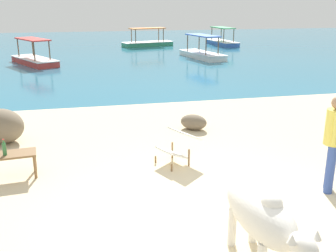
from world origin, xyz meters
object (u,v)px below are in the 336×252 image
(cow, at_px, (261,214))
(low_bench_table, at_px, (14,157))
(deck_chair_near, at_px, (178,144))
(bottle, at_px, (4,149))
(boat_white, at_px, (202,53))
(boat_red, at_px, (34,59))
(boat_blue, at_px, (222,41))
(boat_green, at_px, (148,42))
(person_standing, at_px, (334,137))

(cow, xyz_separation_m, low_bench_table, (-3.17, 3.28, -0.30))
(deck_chair_near, bearing_deg, bottle, -23.18)
(low_bench_table, height_order, boat_white, boat_white)
(boat_red, bearing_deg, cow, -13.56)
(cow, xyz_separation_m, bottle, (-3.30, 3.22, -0.10))
(boat_blue, height_order, boat_green, same)
(boat_blue, bearing_deg, bottle, -33.30)
(cow, height_order, boat_green, boat_green)
(boat_green, bearing_deg, boat_white, 91.02)
(cow, xyz_separation_m, deck_chair_near, (-0.15, 3.28, -0.29))
(person_standing, xyz_separation_m, boat_green, (1.07, 23.40, -0.70))
(boat_white, bearing_deg, bottle, -41.05)
(cow, relative_size, bottle, 6.11)
(person_standing, distance_m, boat_blue, 23.88)
(bottle, xyz_separation_m, boat_red, (-0.80, 14.41, -0.32))
(cow, xyz_separation_m, boat_white, (4.98, 18.01, -0.42))
(deck_chair_near, height_order, boat_white, boat_white)
(boat_green, bearing_deg, low_bench_table, 59.51)
(deck_chair_near, distance_m, boat_red, 14.89)
(bottle, xyz_separation_m, boat_blue, (11.87, 21.27, -0.32))
(boat_white, relative_size, boat_green, 1.00)
(boat_blue, bearing_deg, person_standing, -20.15)
(cow, bearing_deg, deck_chair_near, -179.17)
(low_bench_table, height_order, person_standing, person_standing)
(low_bench_table, distance_m, boat_white, 16.83)
(low_bench_table, distance_m, boat_red, 14.38)
(person_standing, relative_size, boat_white, 0.42)
(cow, relative_size, deck_chair_near, 1.97)
(bottle, distance_m, boat_blue, 24.36)
(cow, height_order, boat_white, boat_white)
(low_bench_table, bearing_deg, deck_chair_near, -5.88)
(boat_white, relative_size, boat_red, 1.01)
(bottle, bearing_deg, boat_white, 60.76)
(person_standing, distance_m, boat_white, 16.75)
(boat_blue, xyz_separation_m, boat_red, (-12.66, -6.86, 0.00))
(cow, xyz_separation_m, boat_green, (3.06, 24.95, -0.42))
(bottle, bearing_deg, person_standing, -17.59)
(boat_red, bearing_deg, bottle, -23.47)
(person_standing, bearing_deg, boat_red, -35.77)
(bottle, height_order, person_standing, person_standing)
(deck_chair_near, relative_size, boat_blue, 0.24)
(person_standing, relative_size, boat_blue, 0.43)
(boat_white, bearing_deg, deck_chair_near, -31.02)
(cow, height_order, boat_red, boat_red)
(low_bench_table, relative_size, boat_green, 0.21)
(deck_chair_near, xyz_separation_m, boat_blue, (8.72, 21.21, -0.13))
(person_standing, distance_m, boat_green, 23.44)
(cow, distance_m, bottle, 4.61)
(bottle, xyz_separation_m, person_standing, (5.28, -1.67, 0.38))
(low_bench_table, bearing_deg, boat_white, 55.32)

